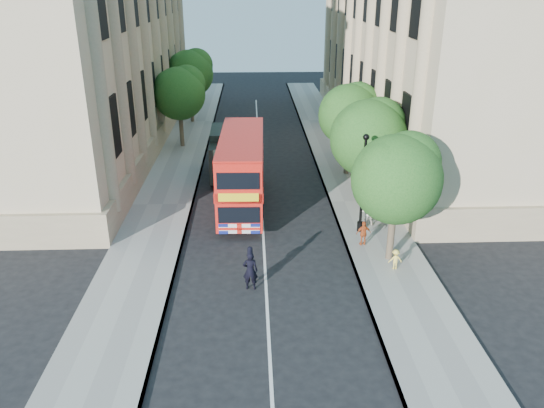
{
  "coord_description": "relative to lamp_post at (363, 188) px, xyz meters",
  "views": [
    {
      "loc": [
        -0.5,
        -18.6,
        11.97
      ],
      "look_at": [
        0.4,
        4.55,
        2.3
      ],
      "focal_mm": 35.0,
      "sensor_mm": 36.0,
      "label": 1
    }
  ],
  "objects": [
    {
      "name": "pavement_left",
      "position": [
        -10.75,
        4.0,
        -2.45
      ],
      "size": [
        3.5,
        80.0,
        0.12
      ],
      "primitive_type": "cube",
      "color": "gray",
      "rests_on": "ground"
    },
    {
      "name": "child_a",
      "position": [
        -0.15,
        -1.6,
        -1.76
      ],
      "size": [
        0.76,
        0.39,
        1.25
      ],
      "primitive_type": "imported",
      "rotation": [
        0.0,
        0.0,
        3.26
      ],
      "color": "#BF4F21",
      "rests_on": "pavement_right"
    },
    {
      "name": "police_constable",
      "position": [
        -5.66,
        -5.22,
        -1.65
      ],
      "size": [
        0.66,
        0.45,
        1.73
      ],
      "primitive_type": "imported",
      "rotation": [
        0.0,
        0.0,
        3.08
      ],
      "color": "black",
      "rests_on": "ground"
    },
    {
      "name": "double_decker_bus",
      "position": [
        -6.09,
        3.7,
        -0.24
      ],
      "size": [
        2.6,
        8.98,
        4.12
      ],
      "rotation": [
        0.0,
        0.0,
        -0.02
      ],
      "color": "red",
      "rests_on": "ground"
    },
    {
      "name": "building_left",
      "position": [
        -18.8,
        18.0,
        6.49
      ],
      "size": [
        12.0,
        38.0,
        18.0
      ],
      "primitive_type": "cube",
      "color": "tan",
      "rests_on": "ground"
    },
    {
      "name": "child_b",
      "position": [
        0.81,
        -3.99,
        -1.92
      ],
      "size": [
        0.63,
        0.39,
        0.95
      ],
      "primitive_type": "imported",
      "rotation": [
        0.0,
        0.0,
        3.2
      ],
      "color": "#F1D252",
      "rests_on": "pavement_right"
    },
    {
      "name": "pavement_right",
      "position": [
        0.75,
        4.0,
        -2.45
      ],
      "size": [
        3.5,
        80.0,
        0.12
      ],
      "primitive_type": "cube",
      "color": "gray",
      "rests_on": "ground"
    },
    {
      "name": "ground",
      "position": [
        -5.0,
        -6.0,
        -2.51
      ],
      "size": [
        120.0,
        120.0,
        0.0
      ],
      "primitive_type": "plane",
      "color": "black",
      "rests_on": "ground"
    },
    {
      "name": "box_van",
      "position": [
        -7.11,
        8.98,
        -1.01
      ],
      "size": [
        2.29,
        5.4,
        3.07
      ],
      "rotation": [
        0.0,
        0.0,
        0.02
      ],
      "color": "black",
      "rests_on": "ground"
    },
    {
      "name": "tree_left_back",
      "position": [
        -10.96,
        24.03,
        2.2
      ],
      "size": [
        4.2,
        4.2,
        6.65
      ],
      "color": "#473828",
      "rests_on": "ground"
    },
    {
      "name": "tree_right_near",
      "position": [
        0.84,
        -2.97,
        1.74
      ],
      "size": [
        4.0,
        4.0,
        6.08
      ],
      "color": "#473828",
      "rests_on": "ground"
    },
    {
      "name": "tree_right_mid",
      "position": [
        0.84,
        3.03,
        1.93
      ],
      "size": [
        4.2,
        4.2,
        6.37
      ],
      "color": "#473828",
      "rests_on": "ground"
    },
    {
      "name": "woman_pedestrian",
      "position": [
        0.5,
        0.72,
        -1.62
      ],
      "size": [
        0.79,
        0.63,
        1.54
      ],
      "primitive_type": "imported",
      "rotation": [
        0.0,
        0.0,
        3.21
      ],
      "color": "silver",
      "rests_on": "pavement_right"
    },
    {
      "name": "building_right",
      "position": [
        8.8,
        18.0,
        6.49
      ],
      "size": [
        12.0,
        38.0,
        18.0
      ],
      "primitive_type": "cube",
      "color": "tan",
      "rests_on": "ground"
    },
    {
      "name": "tree_left_far",
      "position": [
        -10.96,
        16.03,
        1.93
      ],
      "size": [
        4.0,
        4.0,
        6.3
      ],
      "color": "#473828",
      "rests_on": "ground"
    },
    {
      "name": "lamp_post",
      "position": [
        0.0,
        0.0,
        0.0
      ],
      "size": [
        0.32,
        0.32,
        5.16
      ],
      "color": "black",
      "rests_on": "pavement_right"
    },
    {
      "name": "tree_right_far",
      "position": [
        0.84,
        9.03,
        1.8
      ],
      "size": [
        4.0,
        4.0,
        6.15
      ],
      "color": "#473828",
      "rests_on": "ground"
    }
  ]
}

